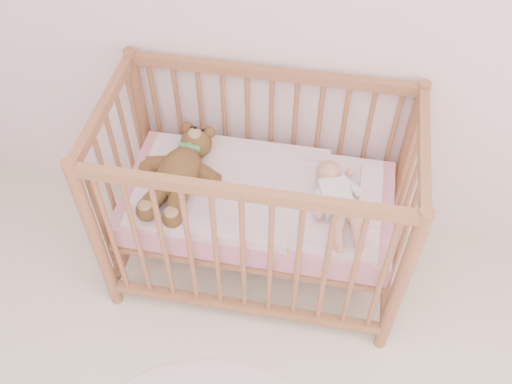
# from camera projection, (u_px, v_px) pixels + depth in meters

# --- Properties ---
(crib) EXTENTS (1.36, 0.76, 1.00)m
(crib) POSITION_uv_depth(u_px,v_px,m) (258.00, 201.00, 2.62)
(crib) COLOR #9C6542
(crib) RESTS_ON floor
(mattress) EXTENTS (1.22, 0.62, 0.13)m
(mattress) POSITION_uv_depth(u_px,v_px,m) (258.00, 203.00, 2.63)
(mattress) COLOR pink
(mattress) RESTS_ON crib
(blanket) EXTENTS (1.10, 0.58, 0.06)m
(blanket) POSITION_uv_depth(u_px,v_px,m) (258.00, 192.00, 2.57)
(blanket) COLOR pink
(blanket) RESTS_ON mattress
(baby) EXTENTS (0.38, 0.54, 0.12)m
(baby) POSITION_uv_depth(u_px,v_px,m) (337.00, 196.00, 2.46)
(baby) COLOR white
(baby) RESTS_ON blanket
(teddy_bear) EXTENTS (0.49, 0.64, 0.16)m
(teddy_bear) POSITION_uv_depth(u_px,v_px,m) (179.00, 173.00, 2.54)
(teddy_bear) COLOR brown
(teddy_bear) RESTS_ON blanket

